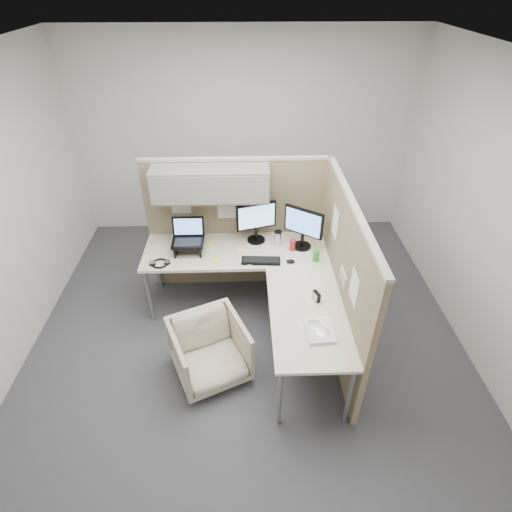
{
  "coord_description": "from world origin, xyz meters",
  "views": [
    {
      "loc": [
        -0.01,
        -3.0,
        3.22
      ],
      "look_at": [
        0.1,
        0.25,
        0.85
      ],
      "focal_mm": 28.0,
      "sensor_mm": 36.0,
      "label": 1
    }
  ],
  "objects_px": {
    "office_chair": "(210,348)",
    "monitor_left": "(256,219)",
    "desk": "(259,276)",
    "keyboard": "(261,261)"
  },
  "relations": [
    {
      "from": "desk",
      "to": "keyboard",
      "type": "distance_m",
      "value": 0.2
    },
    {
      "from": "office_chair",
      "to": "monitor_left",
      "type": "bearing_deg",
      "value": 44.85
    },
    {
      "from": "monitor_left",
      "to": "desk",
      "type": "bearing_deg",
      "value": -105.02
    },
    {
      "from": "desk",
      "to": "office_chair",
      "type": "bearing_deg",
      "value": -128.11
    },
    {
      "from": "office_chair",
      "to": "monitor_left",
      "type": "distance_m",
      "value": 1.45
    },
    {
      "from": "desk",
      "to": "office_chair",
      "type": "xyz_separation_m",
      "value": [
        -0.48,
        -0.61,
        -0.36
      ]
    },
    {
      "from": "desk",
      "to": "office_chair",
      "type": "distance_m",
      "value": 0.86
    },
    {
      "from": "office_chair",
      "to": "monitor_left",
      "type": "xyz_separation_m",
      "value": [
        0.47,
        1.2,
        0.67
      ]
    },
    {
      "from": "monitor_left",
      "to": "keyboard",
      "type": "xyz_separation_m",
      "value": [
        0.03,
        -0.4,
        -0.26
      ]
    },
    {
      "from": "desk",
      "to": "keyboard",
      "type": "bearing_deg",
      "value": 81.59
    }
  ]
}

